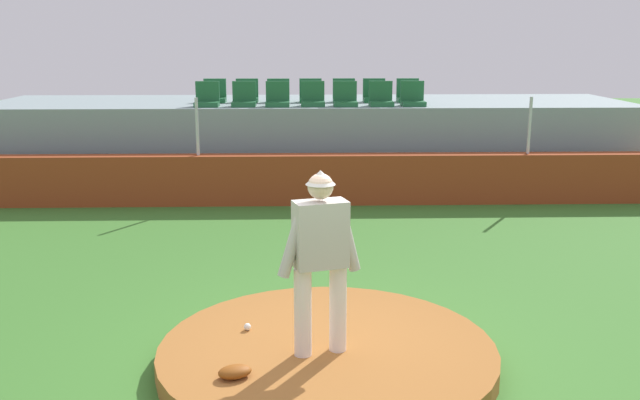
# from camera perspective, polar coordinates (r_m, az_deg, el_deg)

# --- Properties ---
(ground_plane) EXTENTS (60.00, 60.00, 0.00)m
(ground_plane) POSITION_cam_1_polar(r_m,az_deg,el_deg) (7.02, 0.59, -13.22)
(ground_plane) COLOR #3A742A
(pitchers_mound) EXTENTS (3.28, 3.28, 0.20)m
(pitchers_mound) POSITION_cam_1_polar(r_m,az_deg,el_deg) (6.98, 0.60, -12.50)
(pitchers_mound) COLOR #9E612B
(pitchers_mound) RESTS_ON ground_plane
(pitcher) EXTENTS (0.80, 0.38, 1.76)m
(pitcher) POSITION_cam_1_polar(r_m,az_deg,el_deg) (6.43, 0.04, -4.04)
(pitcher) COLOR white
(pitcher) RESTS_ON pitchers_mound
(baseball) EXTENTS (0.07, 0.07, 0.07)m
(baseball) POSITION_cam_1_polar(r_m,az_deg,el_deg) (7.29, -5.94, -10.24)
(baseball) COLOR white
(baseball) RESTS_ON pitchers_mound
(fielding_glove) EXTENTS (0.35, 0.28, 0.11)m
(fielding_glove) POSITION_cam_1_polar(r_m,az_deg,el_deg) (6.37, -6.95, -13.73)
(fielding_glove) COLOR brown
(fielding_glove) RESTS_ON pitchers_mound
(brick_barrier) EXTENTS (15.14, 0.40, 0.95)m
(brick_barrier) POSITION_cam_1_polar(r_m,az_deg,el_deg) (13.32, -0.57, 1.70)
(brick_barrier) COLOR #8E391B
(brick_barrier) RESTS_ON ground_plane
(fence_post_left) EXTENTS (0.06, 0.06, 1.08)m
(fence_post_left) POSITION_cam_1_polar(r_m,az_deg,el_deg) (13.29, -9.98, 5.91)
(fence_post_left) COLOR silver
(fence_post_left) RESTS_ON brick_barrier
(fence_post_right) EXTENTS (0.06, 0.06, 1.08)m
(fence_post_right) POSITION_cam_1_polar(r_m,az_deg,el_deg) (13.86, 16.71, 5.84)
(fence_post_right) COLOR silver
(fence_post_right) RESTS_ON brick_barrier
(bleacher_platform) EXTENTS (13.86, 3.44, 1.74)m
(bleacher_platform) POSITION_cam_1_polar(r_m,az_deg,el_deg) (15.73, -0.76, 4.93)
(bleacher_platform) COLOR gray
(bleacher_platform) RESTS_ON ground_plane
(stadium_chair_0) EXTENTS (0.48, 0.44, 0.50)m
(stadium_chair_0) POSITION_cam_1_polar(r_m,az_deg,el_deg) (14.54, -9.18, 8.16)
(stadium_chair_0) COLOR #1F6135
(stadium_chair_0) RESTS_ON bleacher_platform
(stadium_chair_1) EXTENTS (0.48, 0.44, 0.50)m
(stadium_chair_1) POSITION_cam_1_polar(r_m,az_deg,el_deg) (14.47, -6.21, 8.22)
(stadium_chair_1) COLOR #1F6135
(stadium_chair_1) RESTS_ON bleacher_platform
(stadium_chair_2) EXTENTS (0.48, 0.44, 0.50)m
(stadium_chair_2) POSITION_cam_1_polar(r_m,az_deg,el_deg) (14.40, -3.48, 8.25)
(stadium_chair_2) COLOR #1F6135
(stadium_chair_2) RESTS_ON bleacher_platform
(stadium_chair_3) EXTENTS (0.48, 0.44, 0.50)m
(stadium_chair_3) POSITION_cam_1_polar(r_m,az_deg,el_deg) (14.44, -0.59, 8.29)
(stadium_chair_3) COLOR #1F6135
(stadium_chair_3) RESTS_ON bleacher_platform
(stadium_chair_4) EXTENTS (0.48, 0.44, 0.50)m
(stadium_chair_4) POSITION_cam_1_polar(r_m,az_deg,el_deg) (14.44, 2.07, 8.28)
(stadium_chair_4) COLOR #1F6135
(stadium_chair_4) RESTS_ON bleacher_platform
(stadium_chair_5) EXTENTS (0.48, 0.44, 0.50)m
(stadium_chair_5) POSITION_cam_1_polar(r_m,az_deg,el_deg) (14.51, 4.99, 8.26)
(stadium_chair_5) COLOR #1F6135
(stadium_chair_5) RESTS_ON bleacher_platform
(stadium_chair_6) EXTENTS (0.48, 0.44, 0.50)m
(stadium_chair_6) POSITION_cam_1_polar(r_m,az_deg,el_deg) (14.62, 7.56, 8.24)
(stadium_chair_6) COLOR #1F6135
(stadium_chair_6) RESTS_ON bleacher_platform
(stadium_chair_7) EXTENTS (0.48, 0.44, 0.50)m
(stadium_chair_7) POSITION_cam_1_polar(r_m,az_deg,el_deg) (15.45, -8.58, 8.46)
(stadium_chair_7) COLOR #1F6135
(stadium_chair_7) RESTS_ON bleacher_platform
(stadium_chair_8) EXTENTS (0.48, 0.44, 0.50)m
(stadium_chair_8) POSITION_cam_1_polar(r_m,az_deg,el_deg) (15.37, -5.97, 8.51)
(stadium_chair_8) COLOR #1F6135
(stadium_chair_8) RESTS_ON bleacher_platform
(stadium_chair_9) EXTENTS (0.48, 0.44, 0.50)m
(stadium_chair_9) POSITION_cam_1_polar(r_m,az_deg,el_deg) (15.30, -3.42, 8.54)
(stadium_chair_9) COLOR #1F6135
(stadium_chair_9) RESTS_ON bleacher_platform
(stadium_chair_10) EXTENTS (0.48, 0.44, 0.50)m
(stadium_chair_10) POSITION_cam_1_polar(r_m,az_deg,el_deg) (15.33, -0.77, 8.57)
(stadium_chair_10) COLOR #1F6135
(stadium_chair_10) RESTS_ON bleacher_platform
(stadium_chair_11) EXTENTS (0.48, 0.44, 0.50)m
(stadium_chair_11) POSITION_cam_1_polar(r_m,az_deg,el_deg) (15.37, 1.97, 8.57)
(stadium_chair_11) COLOR #1F6135
(stadium_chair_11) RESTS_ON bleacher_platform
(stadium_chair_12) EXTENTS (0.48, 0.44, 0.50)m
(stadium_chair_12) POSITION_cam_1_polar(r_m,az_deg,el_deg) (15.41, 4.45, 8.56)
(stadium_chair_12) COLOR #1F6135
(stadium_chair_12) RESTS_ON bleacher_platform
(stadium_chair_13) EXTENTS (0.48, 0.44, 0.50)m
(stadium_chair_13) POSITION_cam_1_polar(r_m,az_deg,el_deg) (15.50, 7.19, 8.52)
(stadium_chair_13) COLOR #1F6135
(stadium_chair_13) RESTS_ON bleacher_platform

